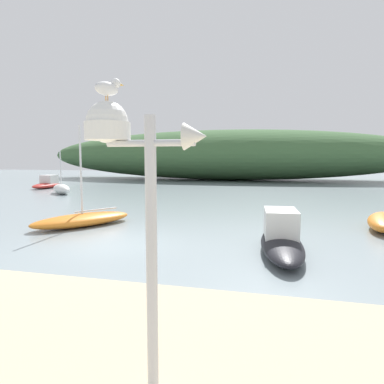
{
  "coord_description": "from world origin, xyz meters",
  "views": [
    {
      "loc": [
        4.94,
        -9.73,
        2.77
      ],
      "look_at": [
        1.9,
        2.88,
        1.45
      ],
      "focal_mm": 31.07,
      "sensor_mm": 36.0,
      "label": 1
    }
  ],
  "objects_px": {
    "sailboat_inner_mooring": "(83,219)",
    "motorboat_west_reach": "(48,184)",
    "motorboat_off_point": "(281,238)",
    "seagull_on_radar": "(108,87)",
    "sailboat_mid_channel": "(61,189)",
    "mast_structure": "(126,158)"
  },
  "relations": [
    {
      "from": "sailboat_inner_mooring",
      "to": "motorboat_west_reach",
      "type": "relative_size",
      "value": 1.05
    },
    {
      "from": "motorboat_west_reach",
      "to": "motorboat_off_point",
      "type": "bearing_deg",
      "value": -39.28
    },
    {
      "from": "motorboat_west_reach",
      "to": "seagull_on_radar",
      "type": "bearing_deg",
      "value": -51.72
    },
    {
      "from": "seagull_on_radar",
      "to": "sailboat_inner_mooring",
      "type": "distance_m",
      "value": 11.06
    },
    {
      "from": "sailboat_inner_mooring",
      "to": "motorboat_off_point",
      "type": "relative_size",
      "value": 1.0
    },
    {
      "from": "sailboat_mid_channel",
      "to": "motorboat_west_reach",
      "type": "bearing_deg",
      "value": 136.28
    },
    {
      "from": "mast_structure",
      "to": "motorboat_off_point",
      "type": "xyz_separation_m",
      "value": [
        1.79,
        6.81,
        -2.35
      ]
    },
    {
      "from": "sailboat_inner_mooring",
      "to": "sailboat_mid_channel",
      "type": "xyz_separation_m",
      "value": [
        -8.48,
        10.73,
        0.13
      ]
    },
    {
      "from": "sailboat_inner_mooring",
      "to": "motorboat_west_reach",
      "type": "height_order",
      "value": "sailboat_inner_mooring"
    },
    {
      "from": "sailboat_inner_mooring",
      "to": "motorboat_off_point",
      "type": "bearing_deg",
      "value": -14.37
    },
    {
      "from": "motorboat_off_point",
      "to": "mast_structure",
      "type": "bearing_deg",
      "value": -104.74
    },
    {
      "from": "mast_structure",
      "to": "motorboat_west_reach",
      "type": "distance_m",
      "value": 30.47
    },
    {
      "from": "mast_structure",
      "to": "sailboat_inner_mooring",
      "type": "relative_size",
      "value": 0.75
    },
    {
      "from": "seagull_on_radar",
      "to": "motorboat_off_point",
      "type": "bearing_deg",
      "value": 73.72
    },
    {
      "from": "motorboat_off_point",
      "to": "sailboat_mid_channel",
      "type": "xyz_separation_m",
      "value": [
        -16.33,
        12.74,
        -0.03
      ]
    },
    {
      "from": "sailboat_inner_mooring",
      "to": "motorboat_off_point",
      "type": "height_order",
      "value": "sailboat_inner_mooring"
    },
    {
      "from": "motorboat_west_reach",
      "to": "sailboat_mid_channel",
      "type": "xyz_separation_m",
      "value": [
        4.4,
        -4.21,
        -0.02
      ]
    },
    {
      "from": "mast_structure",
      "to": "seagull_on_radar",
      "type": "height_order",
      "value": "seagull_on_radar"
    },
    {
      "from": "sailboat_mid_channel",
      "to": "motorboat_off_point",
      "type": "bearing_deg",
      "value": -37.98
    },
    {
      "from": "seagull_on_radar",
      "to": "motorboat_off_point",
      "type": "height_order",
      "value": "seagull_on_radar"
    },
    {
      "from": "seagull_on_radar",
      "to": "sailboat_mid_channel",
      "type": "relative_size",
      "value": 0.1
    },
    {
      "from": "motorboat_off_point",
      "to": "sailboat_mid_channel",
      "type": "height_order",
      "value": "sailboat_mid_channel"
    }
  ]
}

